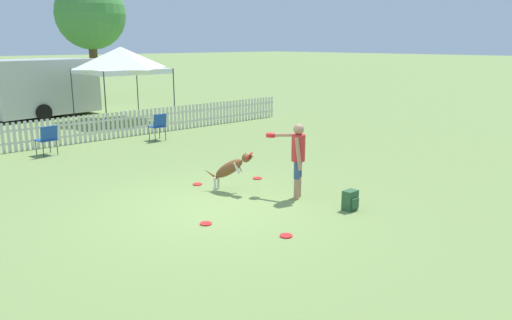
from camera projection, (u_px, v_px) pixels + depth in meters
The scene contains 14 objects.
ground_plane at pixel (217, 208), 9.69m from camera, with size 240.00×240.00×0.00m, color olive.
handler_person at pixel (297, 152), 10.14m from camera, with size 0.41×1.04×1.55m.
leaping_dog at pixel (231, 168), 10.67m from camera, with size 0.68×1.06×0.91m.
frisbee_near_handler at pixel (286, 236), 8.29m from camera, with size 0.21×0.21×0.02m.
frisbee_near_dog at pixel (206, 224), 8.84m from camera, with size 0.21×0.21×0.02m.
frisbee_midfield at pixel (198, 184), 11.30m from camera, with size 0.21×0.21×0.02m.
frisbee_far_scatter at pixel (257, 178), 11.79m from camera, with size 0.21×0.21×0.02m.
backpack_on_grass at pixel (350, 200), 9.56m from camera, with size 0.28×0.24×0.39m.
picket_fence at pixel (57, 132), 15.39m from camera, with size 18.64×0.04×0.88m.
folding_chair_center at pixel (47, 138), 14.10m from camera, with size 0.55×0.57×0.86m.
folding_chair_green_right at pixel (158, 124), 16.24m from camera, with size 0.47×0.49×0.89m.
canopy_tent_main at pixel (121, 60), 20.03m from camera, with size 3.02×3.02×2.97m.
equipment_trailer at pixel (40, 87), 21.33m from camera, with size 5.32×2.87×2.44m.
tree_left_grove at pixel (90, 15), 27.35m from camera, with size 3.80×3.80×6.54m.
Camera 1 is at (-5.62, -7.34, 3.15)m, focal length 35.00 mm.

